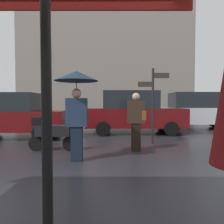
# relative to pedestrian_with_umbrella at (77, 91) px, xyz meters

# --- Properties ---
(ground_plane) EXTENTS (60.00, 60.00, 0.00)m
(ground_plane) POSITION_rel_pedestrian_with_umbrella_xyz_m (0.27, -2.59, -1.72)
(ground_plane) COLOR #26262B
(pedestrian_with_umbrella) EXTENTS (1.07, 1.07, 2.20)m
(pedestrian_with_umbrella) POSITION_rel_pedestrian_with_umbrella_xyz_m (0.00, 0.00, 0.00)
(pedestrian_with_umbrella) COLOR black
(pedestrian_with_umbrella) RESTS_ON ground
(pedestrian_with_bag) EXTENTS (0.53, 0.24, 1.73)m
(pedestrian_with_bag) POSITION_rel_pedestrian_with_umbrella_xyz_m (1.59, 1.13, -0.74)
(pedestrian_with_bag) COLOR black
(pedestrian_with_bag) RESTS_ON ground
(parked_scooter) EXTENTS (1.47, 0.32, 1.23)m
(parked_scooter) POSITION_rel_pedestrian_with_umbrella_xyz_m (-0.93, 1.11, -1.16)
(parked_scooter) COLOR black
(parked_scooter) RESTS_ON ground
(parked_car_left) EXTENTS (4.58, 2.04, 2.00)m
(parked_car_left) POSITION_rel_pedestrian_with_umbrella_xyz_m (1.89, 4.96, -0.72)
(parked_car_left) COLOR #590C0F
(parked_car_left) RESTS_ON ground
(parked_car_right) EXTENTS (4.01, 1.84, 1.84)m
(parked_car_right) POSITION_rel_pedestrian_with_umbrella_xyz_m (-3.15, 3.51, -0.79)
(parked_car_right) COLOR #590C0F
(parked_car_right) RESTS_ON ground
(parked_car_distant) EXTENTS (4.34, 1.99, 2.03)m
(parked_car_distant) POSITION_rel_pedestrian_with_umbrella_xyz_m (5.55, 6.77, -0.71)
(parked_car_distant) COLOR silver
(parked_car_distant) RESTS_ON ground
(street_signpost) EXTENTS (1.08, 0.08, 2.64)m
(street_signpost) POSITION_rel_pedestrian_with_umbrella_xyz_m (2.29, 2.23, -0.11)
(street_signpost) COLOR black
(street_signpost) RESTS_ON ground
(building_block) EXTENTS (15.20, 2.23, 17.21)m
(building_block) POSITION_rel_pedestrian_with_umbrella_xyz_m (0.27, 14.03, 6.89)
(building_block) COLOR gray
(building_block) RESTS_ON ground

